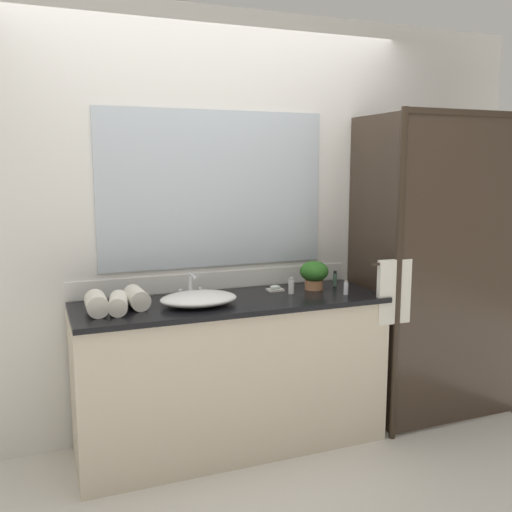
% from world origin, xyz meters
% --- Properties ---
extents(ground_plane, '(8.00, 8.00, 0.00)m').
position_xyz_m(ground_plane, '(0.00, 0.00, 0.00)').
color(ground_plane, silver).
extents(wall_back_with_mirror, '(4.40, 0.06, 2.60)m').
position_xyz_m(wall_back_with_mirror, '(0.00, 0.34, 1.31)').
color(wall_back_with_mirror, silver).
rests_on(wall_back_with_mirror, ground_plane).
extents(vanity_cabinet, '(1.80, 0.58, 0.90)m').
position_xyz_m(vanity_cabinet, '(0.00, 0.01, 0.45)').
color(vanity_cabinet, beige).
rests_on(vanity_cabinet, ground_plane).
extents(shower_enclosure, '(1.20, 0.59, 2.00)m').
position_xyz_m(shower_enclosure, '(1.27, -0.19, 1.02)').
color(shower_enclosure, '#2D2319').
rests_on(shower_enclosure, ground_plane).
extents(sink_basin, '(0.43, 0.32, 0.07)m').
position_xyz_m(sink_basin, '(-0.21, -0.04, 0.94)').
color(sink_basin, white).
rests_on(sink_basin, vanity_cabinet).
extents(faucet, '(0.17, 0.12, 0.15)m').
position_xyz_m(faucet, '(-0.21, 0.12, 0.95)').
color(faucet, silver).
rests_on(faucet, vanity_cabinet).
extents(potted_plant, '(0.18, 0.18, 0.18)m').
position_xyz_m(potted_plant, '(0.58, 0.09, 1.00)').
color(potted_plant, '#B77A51').
rests_on(potted_plant, vanity_cabinet).
extents(soap_dish, '(0.10, 0.07, 0.04)m').
position_xyz_m(soap_dish, '(0.33, 0.14, 0.91)').
color(soap_dish, silver).
rests_on(soap_dish, vanity_cabinet).
extents(amenity_bottle_lotion, '(0.03, 0.03, 0.08)m').
position_xyz_m(amenity_bottle_lotion, '(0.69, -0.12, 0.94)').
color(amenity_bottle_lotion, silver).
rests_on(amenity_bottle_lotion, vanity_cabinet).
extents(amenity_bottle_conditioner, '(0.03, 0.03, 0.10)m').
position_xyz_m(amenity_bottle_conditioner, '(0.75, 0.12, 0.95)').
color(amenity_bottle_conditioner, '#4C7056').
rests_on(amenity_bottle_conditioner, vanity_cabinet).
extents(amenity_bottle_shampoo, '(0.03, 0.03, 0.10)m').
position_xyz_m(amenity_bottle_shampoo, '(0.39, 0.03, 0.95)').
color(amenity_bottle_shampoo, white).
rests_on(amenity_bottle_shampoo, vanity_cabinet).
extents(rolled_towel_near_edge, '(0.12, 0.21, 0.11)m').
position_xyz_m(rolled_towel_near_edge, '(-0.76, -0.04, 0.96)').
color(rolled_towel_near_edge, silver).
rests_on(rolled_towel_near_edge, vanity_cabinet).
extents(rolled_towel_middle, '(0.13, 0.24, 0.10)m').
position_xyz_m(rolled_towel_middle, '(-0.65, -0.04, 0.95)').
color(rolled_towel_middle, silver).
rests_on(rolled_towel_middle, vanity_cabinet).
extents(rolled_towel_far_edge, '(0.12, 0.22, 0.11)m').
position_xyz_m(rolled_towel_far_edge, '(-0.54, 0.03, 0.95)').
color(rolled_towel_far_edge, silver).
rests_on(rolled_towel_far_edge, vanity_cabinet).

